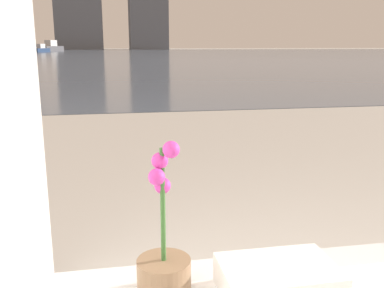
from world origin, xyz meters
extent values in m
cylinder|color=#8C6B4C|center=(-0.48, 0.87, 0.54)|extent=(0.13, 0.13, 0.09)
cylinder|color=#38662D|center=(-0.48, 0.87, 0.73)|extent=(0.01, 0.01, 0.28)
sphere|color=#CC3899|center=(-0.47, 0.86, 0.87)|extent=(0.04, 0.04, 0.04)
sphere|color=#CC3899|center=(-0.49, 0.88, 0.83)|extent=(0.04, 0.04, 0.04)
sphere|color=#CC3899|center=(-0.50, 0.86, 0.80)|extent=(0.04, 0.04, 0.04)
sphere|color=#CC3899|center=(-0.48, 0.89, 0.77)|extent=(0.04, 0.04, 0.04)
cube|color=white|center=(-0.21, 0.82, 0.51)|extent=(0.28, 0.19, 0.04)
cube|color=white|center=(-0.21, 0.82, 0.55)|extent=(0.28, 0.19, 0.04)
cube|color=slate|center=(0.00, 62.00, 0.01)|extent=(180.00, 110.00, 0.01)
cube|color=#4C4C51|center=(-11.28, 83.63, 0.48)|extent=(4.11, 5.55, 0.93)
cube|color=silver|center=(-11.28, 83.63, 1.47)|extent=(2.11, 2.39, 1.06)
cube|color=navy|center=(-11.63, 73.68, 0.31)|extent=(2.59, 3.66, 0.61)
cube|color=silver|center=(-11.63, 73.68, 0.97)|extent=(1.35, 1.56, 0.70)
cube|color=#335647|center=(-9.39, 40.95, 0.29)|extent=(2.11, 3.32, 0.55)
cube|color=#B2A893|center=(-9.39, 40.95, 0.87)|extent=(1.15, 1.38, 0.63)
cube|color=slate|center=(-8.22, 118.00, 11.10)|extent=(11.66, 9.64, 22.20)
camera|label=1|loc=(-0.59, -0.08, 1.10)|focal=40.00mm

